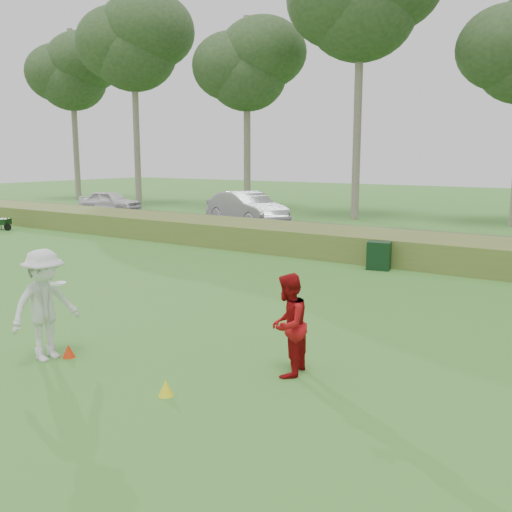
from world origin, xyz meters
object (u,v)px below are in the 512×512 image
Objects in this scene: cone_orange at (69,351)px; car_mid at (247,208)px; player_red at (288,325)px; utility_cabinet at (379,256)px; player_white at (45,305)px; cone_yellow at (166,388)px; car_left at (110,201)px.

car_mid is at bearing 115.07° from cone_orange.
player_red is at bearing -122.30° from car_mid.
utility_cabinet is (1.63, 10.53, 0.32)m from cone_orange.
player_white is 7.82× the size of cone_yellow.
player_white is 0.50× the size of car_left.
cone_yellow is (2.57, -0.26, 0.00)m from cone_orange.
player_red is 1.91× the size of utility_cabinet.
player_white is at bearing -134.72° from car_mid.
car_mid is (-10.71, 17.66, 0.78)m from cone_yellow.
car_left reaches higher than cone_yellow.
player_red reaches higher than car_left.
car_left is (-18.62, 18.34, -0.26)m from player_white.
car_mid is at bearing 133.05° from utility_cabinet.
cone_yellow is (2.80, -0.01, -0.86)m from player_white.
car_left is (-18.86, 18.09, 0.60)m from cone_orange.
utility_cabinet is at bearing -123.93° from car_left.
cone_orange is 2.58m from cone_yellow.
utility_cabinet is (-2.03, 9.07, -0.40)m from player_red.
car_mid is at bearing -153.73° from player_red.
player_red is 0.33× the size of car_mid.
cone_orange is at bearing 174.12° from cone_yellow.
player_red is (3.90, 1.73, -0.14)m from player_white.
car_mid is (-9.76, 6.86, 0.46)m from utility_cabinet.
utility_cabinet is 0.23× the size of car_left.
cone_yellow is 0.05× the size of car_mid.
car_mid reaches higher than cone_yellow.
player_white is at bearing 179.82° from cone_yellow.
cone_yellow is 20.66m from car_mid.
cone_orange is 0.05× the size of car_mid.
player_white is 0.38× the size of car_mid.
car_left is at bearing -136.69° from player_red.
utility_cabinet is 11.94m from car_mid.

